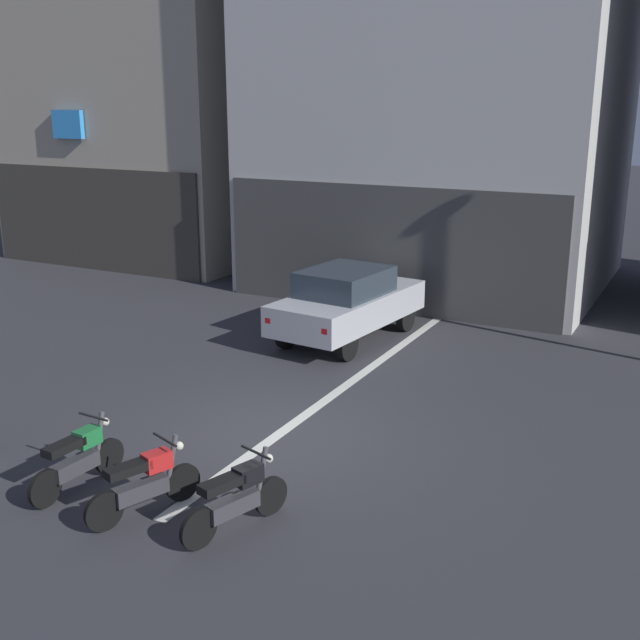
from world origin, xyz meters
The scene contains 7 objects.
ground_plane centered at (0.00, 0.00, 0.00)m, with size 120.00×120.00×0.00m, color #333338.
lane_centre_line centered at (0.00, 6.00, 0.00)m, with size 0.20×18.00×0.01m, color silver.
building_corner_left centered at (-11.65, 12.17, 6.55)m, with size 8.51×7.75×13.12m.
car_silver_crossing_near centered at (-1.26, 5.24, 0.89)m, with size 2.20×4.27×1.64m.
motorcycle_green_row_leftmost centered at (-1.53, -2.79, 0.46)m, with size 0.55×1.67×0.98m.
motorcycle_red_row_left_mid centered at (-0.26, -2.92, 0.46)m, with size 0.71×1.59×0.98m.
motorcycle_black_row_centre centered at (1.01, -2.70, 0.46)m, with size 0.66×1.61×0.98m.
Camera 1 is at (5.94, -9.92, 5.21)m, focal length 43.60 mm.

